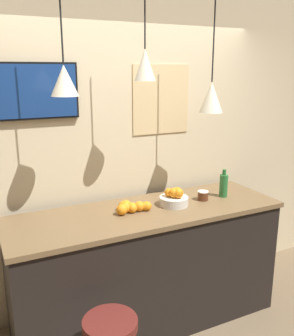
{
  "coord_description": "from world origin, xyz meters",
  "views": [
    {
      "loc": [
        -1.24,
        -1.87,
        2.12
      ],
      "look_at": [
        0.0,
        0.68,
        1.37
      ],
      "focal_mm": 40.0,
      "sensor_mm": 36.0,
      "label": 1
    }
  ],
  "objects_px": {
    "juice_bottle": "(224,185)",
    "mounted_tv": "(28,91)",
    "fruit_bowl": "(174,198)",
    "spread_jar": "(203,196)"
  },
  "relations": [
    {
      "from": "fruit_bowl",
      "to": "mounted_tv",
      "type": "relative_size",
      "value": 0.32
    },
    {
      "from": "spread_jar",
      "to": "mounted_tv",
      "type": "relative_size",
      "value": 0.12
    },
    {
      "from": "fruit_bowl",
      "to": "mounted_tv",
      "type": "height_order",
      "value": "mounted_tv"
    },
    {
      "from": "fruit_bowl",
      "to": "spread_jar",
      "type": "bearing_deg",
      "value": 0.81
    },
    {
      "from": "spread_jar",
      "to": "mounted_tv",
      "type": "height_order",
      "value": "mounted_tv"
    },
    {
      "from": "juice_bottle",
      "to": "mounted_tv",
      "type": "height_order",
      "value": "mounted_tv"
    },
    {
      "from": "mounted_tv",
      "to": "fruit_bowl",
      "type": "bearing_deg",
      "value": -22.14
    },
    {
      "from": "juice_bottle",
      "to": "mounted_tv",
      "type": "distance_m",
      "value": 1.81
    },
    {
      "from": "juice_bottle",
      "to": "mounted_tv",
      "type": "relative_size",
      "value": 0.33
    },
    {
      "from": "fruit_bowl",
      "to": "juice_bottle",
      "type": "bearing_deg",
      "value": 0.46
    }
  ]
}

